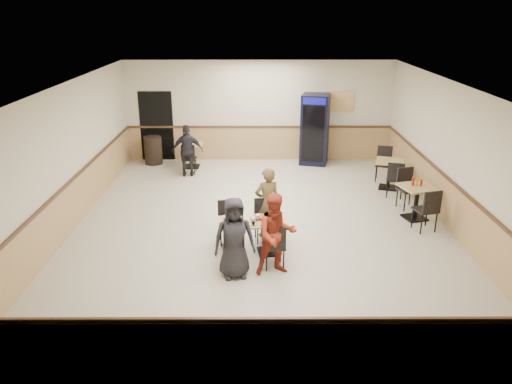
{
  "coord_description": "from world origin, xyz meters",
  "views": [
    {
      "loc": [
        -0.13,
        -9.87,
        4.44
      ],
      "look_at": [
        -0.1,
        -0.5,
        0.95
      ],
      "focal_mm": 35.0,
      "sensor_mm": 36.0,
      "label": 1
    }
  ],
  "objects_px": {
    "trash_bin": "(153,150)",
    "lone_diner": "(188,151)",
    "diner_man_opposite": "(267,202)",
    "pepsi_cooler": "(315,129)",
    "diner_woman_left": "(234,238)",
    "side_table_far": "(389,170)",
    "diner_woman_right": "(276,234)",
    "back_table": "(191,151)",
    "side_table_near": "(417,197)",
    "main_table": "(252,232)"
  },
  "relations": [
    {
      "from": "main_table",
      "to": "diner_woman_left",
      "type": "height_order",
      "value": "diner_woman_left"
    },
    {
      "from": "diner_woman_left",
      "to": "pepsi_cooler",
      "type": "relative_size",
      "value": 0.7
    },
    {
      "from": "lone_diner",
      "to": "side_table_far",
      "type": "relative_size",
      "value": 1.65
    },
    {
      "from": "side_table_far",
      "to": "pepsi_cooler",
      "type": "height_order",
      "value": "pepsi_cooler"
    },
    {
      "from": "diner_woman_left",
      "to": "diner_man_opposite",
      "type": "distance_m",
      "value": 1.76
    },
    {
      "from": "diner_woman_right",
      "to": "side_table_far",
      "type": "bearing_deg",
      "value": 42.63
    },
    {
      "from": "diner_man_opposite",
      "to": "lone_diner",
      "type": "height_order",
      "value": "diner_man_opposite"
    },
    {
      "from": "side_table_near",
      "to": "side_table_far",
      "type": "bearing_deg",
      "value": 92.82
    },
    {
      "from": "diner_woman_right",
      "to": "lone_diner",
      "type": "relative_size",
      "value": 1.03
    },
    {
      "from": "lone_diner",
      "to": "trash_bin",
      "type": "xyz_separation_m",
      "value": [
        -1.19,
        1.16,
        -0.31
      ]
    },
    {
      "from": "main_table",
      "to": "diner_woman_right",
      "type": "height_order",
      "value": "diner_woman_right"
    },
    {
      "from": "back_table",
      "to": "trash_bin",
      "type": "relative_size",
      "value": 0.86
    },
    {
      "from": "diner_woman_left",
      "to": "side_table_far",
      "type": "xyz_separation_m",
      "value": [
        3.82,
        4.5,
        -0.23
      ]
    },
    {
      "from": "side_table_near",
      "to": "trash_bin",
      "type": "relative_size",
      "value": 1.06
    },
    {
      "from": "lone_diner",
      "to": "side_table_far",
      "type": "distance_m",
      "value": 5.42
    },
    {
      "from": "trash_bin",
      "to": "pepsi_cooler",
      "type": "bearing_deg",
      "value": 0.51
    },
    {
      "from": "diner_woman_right",
      "to": "pepsi_cooler",
      "type": "height_order",
      "value": "pepsi_cooler"
    },
    {
      "from": "diner_woman_right",
      "to": "trash_bin",
      "type": "relative_size",
      "value": 1.81
    },
    {
      "from": "diner_woman_left",
      "to": "side_table_far",
      "type": "relative_size",
      "value": 1.67
    },
    {
      "from": "main_table",
      "to": "diner_woman_right",
      "type": "xyz_separation_m",
      "value": [
        0.42,
        -0.73,
        0.29
      ]
    },
    {
      "from": "back_table",
      "to": "pepsi_cooler",
      "type": "relative_size",
      "value": 0.34
    },
    {
      "from": "trash_bin",
      "to": "lone_diner",
      "type": "bearing_deg",
      "value": -44.2
    },
    {
      "from": "diner_man_opposite",
      "to": "side_table_far",
      "type": "height_order",
      "value": "diner_man_opposite"
    },
    {
      "from": "lone_diner",
      "to": "back_table",
      "type": "distance_m",
      "value": 0.84
    },
    {
      "from": "lone_diner",
      "to": "pepsi_cooler",
      "type": "bearing_deg",
      "value": -167.4
    },
    {
      "from": "diner_woman_left",
      "to": "side_table_near",
      "type": "distance_m",
      "value": 4.66
    },
    {
      "from": "back_table",
      "to": "pepsi_cooler",
      "type": "distance_m",
      "value": 3.69
    },
    {
      "from": "diner_man_opposite",
      "to": "pepsi_cooler",
      "type": "height_order",
      "value": "pepsi_cooler"
    },
    {
      "from": "main_table",
      "to": "diner_woman_right",
      "type": "distance_m",
      "value": 0.89
    },
    {
      "from": "main_table",
      "to": "side_table_far",
      "type": "height_order",
      "value": "side_table_far"
    },
    {
      "from": "lone_diner",
      "to": "diner_man_opposite",
      "type": "bearing_deg",
      "value": 112.66
    },
    {
      "from": "diner_man_opposite",
      "to": "back_table",
      "type": "bearing_deg",
      "value": -86.04
    },
    {
      "from": "side_table_far",
      "to": "back_table",
      "type": "xyz_separation_m",
      "value": [
        -5.32,
        1.85,
        -0.02
      ]
    },
    {
      "from": "main_table",
      "to": "diner_man_opposite",
      "type": "height_order",
      "value": "diner_man_opposite"
    },
    {
      "from": "back_table",
      "to": "diner_woman_left",
      "type": "bearing_deg",
      "value": -76.74
    },
    {
      "from": "diner_woman_left",
      "to": "diner_man_opposite",
      "type": "xyz_separation_m",
      "value": [
        0.6,
        1.65,
        0.0
      ]
    },
    {
      "from": "diner_man_opposite",
      "to": "lone_diner",
      "type": "relative_size",
      "value": 1.01
    },
    {
      "from": "pepsi_cooler",
      "to": "trash_bin",
      "type": "xyz_separation_m",
      "value": [
        -4.82,
        -0.04,
        -0.63
      ]
    },
    {
      "from": "diner_man_opposite",
      "to": "side_table_far",
      "type": "distance_m",
      "value": 4.3
    },
    {
      "from": "diner_woman_right",
      "to": "side_table_near",
      "type": "relative_size",
      "value": 1.7
    },
    {
      "from": "lone_diner",
      "to": "trash_bin",
      "type": "bearing_deg",
      "value": -49.91
    },
    {
      "from": "diner_woman_left",
      "to": "diner_woman_right",
      "type": "height_order",
      "value": "diner_woman_right"
    },
    {
      "from": "diner_woman_right",
      "to": "back_table",
      "type": "xyz_separation_m",
      "value": [
        -2.22,
        6.25,
        -0.27
      ]
    },
    {
      "from": "side_table_far",
      "to": "diner_woman_left",
      "type": "bearing_deg",
      "value": -130.35
    },
    {
      "from": "diner_woman_left",
      "to": "side_table_far",
      "type": "distance_m",
      "value": 5.91
    },
    {
      "from": "diner_woman_right",
      "to": "side_table_far",
      "type": "xyz_separation_m",
      "value": [
        3.1,
        4.4,
        -0.25
      ]
    },
    {
      "from": "lone_diner",
      "to": "side_table_near",
      "type": "bearing_deg",
      "value": 145.08
    },
    {
      "from": "back_table",
      "to": "diner_man_opposite",
      "type": "bearing_deg",
      "value": -65.9
    },
    {
      "from": "diner_woman_right",
      "to": "back_table",
      "type": "distance_m",
      "value": 6.64
    },
    {
      "from": "main_table",
      "to": "pepsi_cooler",
      "type": "distance_m",
      "value": 6.22
    }
  ]
}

